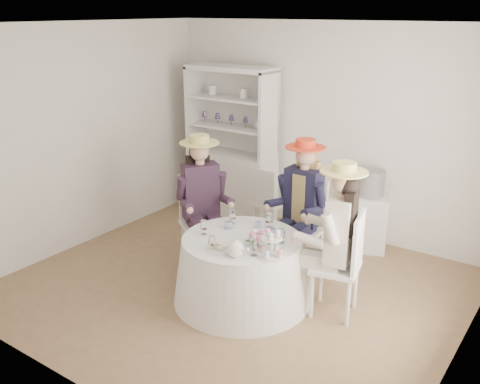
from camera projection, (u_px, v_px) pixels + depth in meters
The scene contains 23 objects.
ground at pixel (235, 287), 5.74m from camera, with size 4.50×4.50×0.00m, color brown.
ceiling at pixel (234, 24), 4.86m from camera, with size 4.50×4.50×0.00m, color white.
wall_back at pixel (325, 130), 6.85m from camera, with size 4.50×4.50×0.00m, color silver.
wall_front at pixel (69, 232), 3.75m from camera, with size 4.50×4.50×0.00m, color silver.
wall_left at pixel (84, 137), 6.52m from camera, with size 4.50×4.50×0.00m, color silver.
wall_right at pixel (474, 213), 4.08m from camera, with size 4.50×4.50×0.00m, color silver.
tea_table at pixel (242, 270), 5.38m from camera, with size 1.39×1.39×0.68m.
hutch at pixel (232, 165), 7.47m from camera, with size 1.39×0.82×2.12m.
side_table at pixel (368, 222), 6.57m from camera, with size 0.44×0.44×0.69m, color silver.
hatbox at pixel (371, 183), 6.40m from camera, with size 0.32×0.32×0.32m, color black.
guest_left at pixel (201, 194), 5.97m from camera, with size 0.66×0.62×1.54m.
guest_mid at pixel (302, 199), 5.82m from camera, with size 0.55×0.58×1.53m.
guest_right at pixel (337, 231), 4.98m from camera, with size 0.61×0.58×1.54m.
spare_chair at pixel (267, 200), 6.87m from camera, with size 0.40×0.40×0.93m.
teacup_a at pixel (228, 225), 5.49m from camera, with size 0.09×0.09×0.07m, color white.
teacup_b at pixel (258, 225), 5.51m from camera, with size 0.07×0.07×0.06m, color white.
teacup_c at pixel (271, 233), 5.30m from camera, with size 0.10×0.10×0.08m, color white.
flower_bowl at pixel (261, 242), 5.13m from camera, with size 0.23×0.23×0.06m, color white.
flower_arrangement at pixel (260, 237), 5.08m from camera, with size 0.18×0.19×0.07m.
table_teapot at pixel (236, 249), 4.86m from camera, with size 0.23×0.16×0.17m.
sandwich_plate at pixel (221, 247), 5.04m from camera, with size 0.27×0.27×0.06m.
cupcake_stand at pixel (272, 247), 4.87m from camera, with size 0.26×0.26×0.25m.
stemware_set at pixel (242, 231), 5.24m from camera, with size 0.82×0.86×0.15m.
Camera 1 is at (2.96, -4.14, 2.84)m, focal length 40.00 mm.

